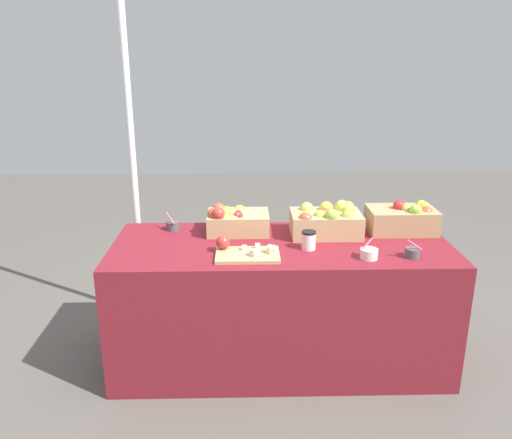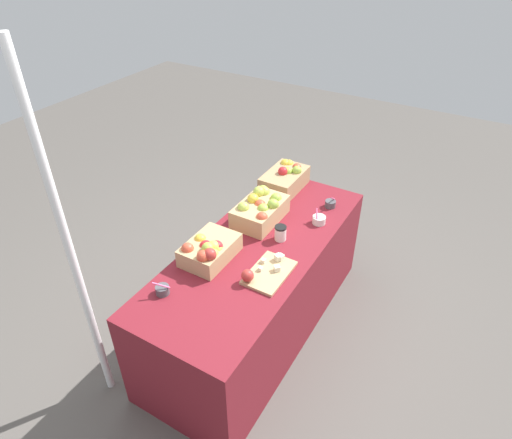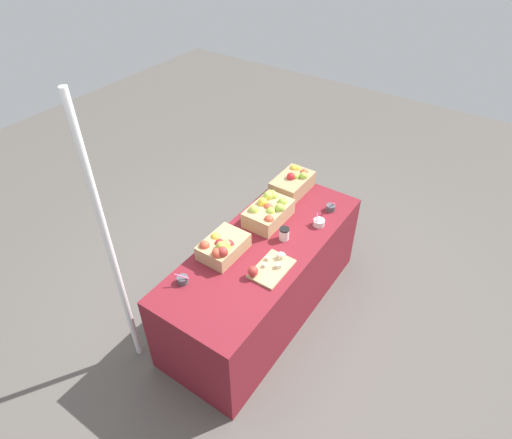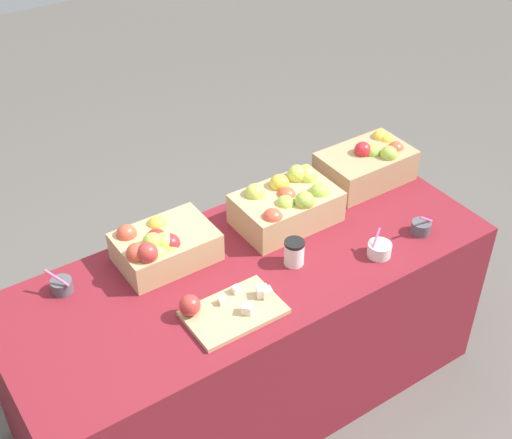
# 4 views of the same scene
# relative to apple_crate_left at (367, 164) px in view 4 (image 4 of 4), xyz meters

# --- Properties ---
(ground_plane) EXTENTS (10.00, 10.00, 0.00)m
(ground_plane) POSITION_rel_apple_crate_left_xyz_m (-0.74, -0.19, -0.82)
(ground_plane) COLOR #56514C
(table) EXTENTS (1.90, 0.76, 0.74)m
(table) POSITION_rel_apple_crate_left_xyz_m (-0.74, -0.19, -0.45)
(table) COLOR maroon
(table) RESTS_ON ground_plane
(apple_crate_left) EXTENTS (0.40, 0.25, 0.19)m
(apple_crate_left) POSITION_rel_apple_crate_left_xyz_m (0.00, 0.00, 0.00)
(apple_crate_left) COLOR tan
(apple_crate_left) RESTS_ON table
(apple_crate_middle) EXTENTS (0.41, 0.26, 0.19)m
(apple_crate_middle) POSITION_rel_apple_crate_left_xyz_m (-0.47, -0.05, 0.01)
(apple_crate_middle) COLOR tan
(apple_crate_middle) RESTS_ON table
(apple_crate_right) EXTENTS (0.36, 0.25, 0.18)m
(apple_crate_right) POSITION_rel_apple_crate_left_xyz_m (-1.00, 0.00, -0.00)
(apple_crate_right) COLOR tan
(apple_crate_right) RESTS_ON table
(cutting_board_front) EXTENTS (0.34, 0.22, 0.09)m
(cutting_board_front) POSITION_rel_apple_crate_left_xyz_m (-0.96, -0.36, -0.06)
(cutting_board_front) COLOR tan
(cutting_board_front) RESTS_ON table
(sample_bowl_near) EXTENTS (0.08, 0.09, 0.10)m
(sample_bowl_near) POSITION_rel_apple_crate_left_xyz_m (-1.38, 0.06, -0.05)
(sample_bowl_near) COLOR #4C4C51
(sample_bowl_near) RESTS_ON table
(sample_bowl_mid) EXTENTS (0.09, 0.09, 0.11)m
(sample_bowl_mid) POSITION_rel_apple_crate_left_xyz_m (-0.30, -0.42, -0.05)
(sample_bowl_mid) COLOR silver
(sample_bowl_mid) RESTS_ON table
(sample_bowl_far) EXTENTS (0.09, 0.08, 0.11)m
(sample_bowl_far) POSITION_rel_apple_crate_left_xyz_m (-0.07, -0.41, -0.05)
(sample_bowl_far) COLOR #4C4C51
(sample_bowl_far) RESTS_ON table
(coffee_cup) EXTENTS (0.08, 0.08, 0.10)m
(coffee_cup) POSITION_rel_apple_crate_left_xyz_m (-0.60, -0.28, -0.03)
(coffee_cup) COLOR silver
(coffee_cup) RESTS_ON table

